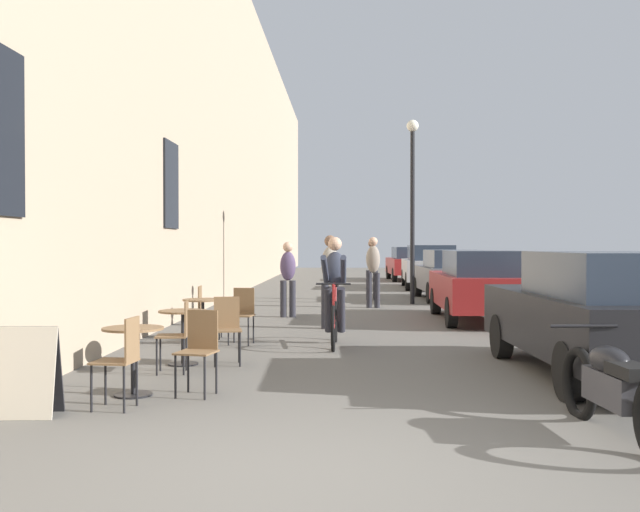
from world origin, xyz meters
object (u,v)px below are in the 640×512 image
(cafe_table_near, at_px, (133,346))
(cyclist_on_bicycle, at_px, (335,294))
(parked_car_second, at_px, (481,285))
(parked_car_fourth, at_px, (430,266))
(cafe_table_mid, at_px, (183,325))
(parked_motorcycle, at_px, (615,389))
(cafe_chair_near_toward_wall, at_px, (122,356))
(cafe_chair_mid_toward_street, at_px, (227,325))
(cafe_chair_near_toward_street, at_px, (199,346))
(pedestrian_furthest, at_px, (372,266))
(pedestrian_far, at_px, (373,268))
(parked_car_nearest, at_px, (601,313))
(cafe_chair_far_toward_wall, at_px, (206,308))
(pedestrian_mid, at_px, (288,275))
(cafe_table_far, at_px, (203,312))
(cafe_chair_far_toward_street, at_px, (242,311))
(parked_car_third, at_px, (451,274))
(sandwich_board_sign, at_px, (28,371))
(street_lamp, at_px, (413,187))
(cafe_chair_mid_toward_wall, at_px, (178,331))
(parked_car_fifth, at_px, (409,263))
(pedestrian_near, at_px, (330,276))

(cafe_table_near, xyz_separation_m, cyclist_on_bicycle, (2.07, 3.91, 0.29))
(parked_car_second, xyz_separation_m, parked_car_fourth, (0.22, 11.09, 0.05))
(cafe_table_mid, distance_m, parked_motorcycle, 5.58)
(cafe_chair_near_toward_wall, height_order, cafe_chair_mid_toward_street, same)
(cafe_chair_mid_toward_street, xyz_separation_m, parked_car_second, (4.39, 5.51, 0.24))
(cafe_chair_near_toward_street, xyz_separation_m, pedestrian_furthest, (2.32, 13.10, 0.45))
(cafe_chair_near_toward_wall, bearing_deg, pedestrian_far, 75.73)
(parked_car_fourth, bearing_deg, parked_car_nearest, -90.02)
(cafe_chair_far_toward_wall, relative_size, pedestrian_far, 0.50)
(cafe_chair_mid_toward_street, height_order, pedestrian_mid, pedestrian_mid)
(cafe_table_far, relative_size, pedestrian_mid, 0.44)
(cafe_chair_far_toward_street, relative_size, pedestrian_furthest, 0.52)
(cafe_chair_far_toward_street, relative_size, parked_car_third, 0.22)
(cafe_chair_far_toward_street, xyz_separation_m, sandwich_board_sign, (-1.30, -4.92, -0.10))
(cafe_chair_mid_toward_street, height_order, street_lamp, street_lamp)
(cafe_chair_near_toward_street, distance_m, parked_motorcycle, 4.10)
(cafe_chair_far_toward_street, bearing_deg, cyclist_on_bicycle, -3.38)
(cafe_table_far, height_order, parked_motorcycle, parked_motorcycle)
(pedestrian_furthest, relative_size, parked_motorcycle, 0.80)
(cafe_chair_near_toward_street, height_order, street_lamp, street_lamp)
(cafe_chair_mid_toward_wall, height_order, cafe_chair_far_toward_street, same)
(cafe_table_far, xyz_separation_m, cafe_chair_far_toward_street, (0.62, 0.08, -0.00))
(sandwich_board_sign, bearing_deg, cafe_chair_near_toward_wall, 21.06)
(cyclist_on_bicycle, height_order, street_lamp, street_lamp)
(cafe_table_far, bearing_deg, cafe_chair_far_toward_street, 6.93)
(cafe_chair_mid_toward_street, xyz_separation_m, cyclist_on_bicycle, (1.41, 1.87, 0.29))
(parked_car_second, xyz_separation_m, parked_car_fifth, (0.02, 16.86, 0.00))
(parked_car_nearest, bearing_deg, street_lamp, 96.65)
(parked_motorcycle, bearing_deg, parked_car_nearest, 73.12)
(cafe_chair_near_toward_street, xyz_separation_m, cafe_table_far, (-0.72, 3.85, 0.00))
(cafe_table_near, relative_size, cafe_table_mid, 1.00)
(cafe_chair_near_toward_wall, height_order, pedestrian_furthest, pedestrian_furthest)
(cyclist_on_bicycle, height_order, parked_car_fourth, cyclist_on_bicycle)
(cafe_chair_far_toward_street, distance_m, parked_motorcycle, 6.73)
(cafe_chair_mid_toward_wall, bearing_deg, parked_car_second, 51.72)
(pedestrian_furthest, height_order, street_lamp, street_lamp)
(cafe_chair_far_toward_wall, xyz_separation_m, parked_motorcycle, (4.57, -6.10, -0.11))
(sandwich_board_sign, xyz_separation_m, parked_car_second, (5.76, 8.47, 0.34))
(street_lamp, height_order, parked_car_fifth, street_lamp)
(pedestrian_near, relative_size, parked_car_third, 0.43)
(sandwich_board_sign, bearing_deg, cyclist_on_bicycle, 60.13)
(cafe_chair_mid_toward_wall, bearing_deg, pedestrian_furthest, 76.50)
(cafe_chair_mid_toward_wall, bearing_deg, cafe_table_mid, 97.04)
(cafe_chair_near_toward_wall, relative_size, sandwich_board_sign, 1.07)
(pedestrian_furthest, bearing_deg, cafe_chair_mid_toward_street, -101.87)
(cafe_chair_far_toward_street, height_order, pedestrian_near, pedestrian_near)
(parked_car_third, bearing_deg, cafe_chair_far_toward_street, -116.96)
(cafe_chair_mid_toward_wall, height_order, pedestrian_near, pedestrian_near)
(cafe_chair_mid_toward_wall, relative_size, parked_motorcycle, 0.41)
(pedestrian_far, bearing_deg, parked_car_nearest, -76.16)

